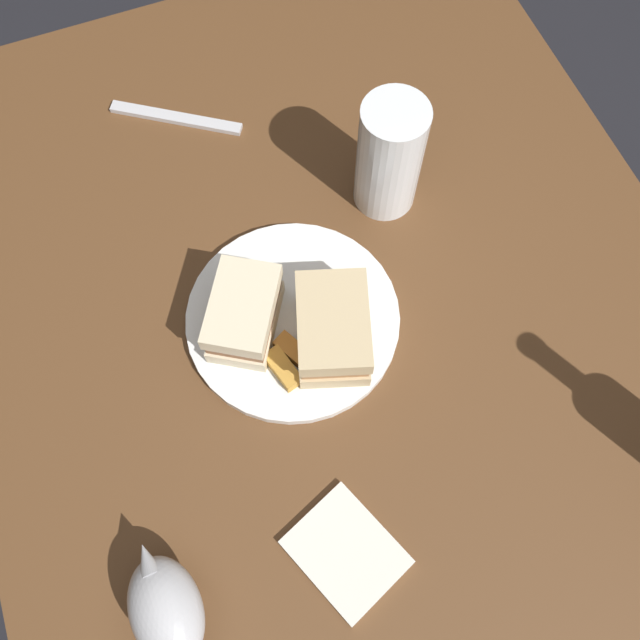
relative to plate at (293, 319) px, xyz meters
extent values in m
plane|color=black|center=(0.04, 0.05, -0.72)|extent=(6.00, 6.00, 0.00)
cube|color=brown|center=(0.04, 0.05, -0.36)|extent=(1.18, 0.86, 0.72)
cylinder|color=white|center=(0.00, 0.00, 0.00)|extent=(0.25, 0.25, 0.01)
cube|color=beige|center=(-0.01, -0.05, 0.02)|extent=(0.13, 0.11, 0.02)
cube|color=#8C5B3D|center=(-0.01, -0.05, 0.04)|extent=(0.12, 0.11, 0.02)
cube|color=beige|center=(-0.01, -0.05, 0.06)|extent=(0.13, 0.11, 0.02)
cube|color=#CCB284|center=(0.04, 0.03, 0.02)|extent=(0.13, 0.11, 0.03)
cube|color=#B27A4C|center=(0.04, 0.03, 0.04)|extent=(0.12, 0.10, 0.02)
cube|color=#CCB284|center=(0.04, 0.03, 0.06)|extent=(0.13, 0.11, 0.03)
cube|color=#AD702D|center=(0.02, -0.06, 0.02)|extent=(0.04, 0.02, 0.02)
cube|color=#AD702D|center=(0.05, -0.01, 0.01)|extent=(0.05, 0.04, 0.02)
cube|color=gold|center=(0.07, 0.01, 0.02)|extent=(0.05, 0.03, 0.02)
cube|color=gold|center=(0.06, -0.03, 0.01)|extent=(0.05, 0.03, 0.02)
cylinder|color=white|center=(-0.12, 0.17, 0.07)|extent=(0.08, 0.08, 0.16)
cylinder|color=#C67014|center=(-0.12, 0.17, 0.03)|extent=(0.07, 0.07, 0.07)
cylinder|color=#B7B7BC|center=(0.25, -0.22, 0.00)|extent=(0.04, 0.04, 0.02)
ellipsoid|color=#B7B7BC|center=(0.25, -0.22, 0.04)|extent=(0.11, 0.07, 0.06)
ellipsoid|color=#381E0F|center=(0.25, -0.22, 0.05)|extent=(0.09, 0.06, 0.02)
cone|color=#B7B7BC|center=(0.20, -0.22, 0.05)|extent=(0.03, 0.03, 0.02)
cube|color=silver|center=(0.26, -0.04, 0.00)|extent=(0.14, 0.12, 0.01)
cube|color=silver|center=(-0.33, -0.04, 0.00)|extent=(0.11, 0.16, 0.01)
camera|label=1|loc=(0.30, -0.08, 0.74)|focal=38.29mm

